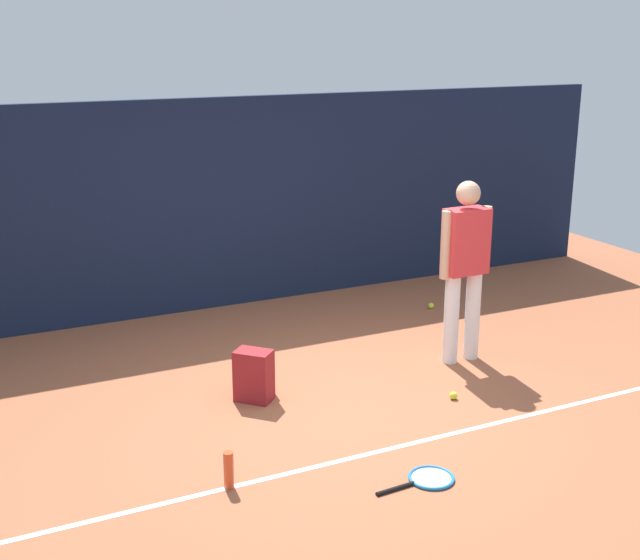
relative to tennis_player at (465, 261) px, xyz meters
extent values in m
plane|color=#9E5638|center=(-1.50, -0.47, -0.97)|extent=(12.00, 12.00, 0.00)
cube|color=#141E38|center=(-1.50, 2.53, 0.19)|extent=(10.00, 0.10, 2.30)
cube|color=white|center=(-1.50, -1.23, -0.96)|extent=(9.00, 0.05, 0.00)
cylinder|color=white|center=(-0.12, 0.00, -0.54)|extent=(0.14, 0.14, 0.85)
cylinder|color=white|center=(0.12, 0.00, -0.54)|extent=(0.14, 0.14, 0.85)
cube|color=red|center=(0.00, 0.00, 0.18)|extent=(0.40, 0.23, 0.60)
sphere|color=#D8A884|center=(0.00, 0.00, 0.62)|extent=(0.22, 0.22, 0.22)
cylinder|color=#D8A884|center=(-0.22, 0.00, 0.17)|extent=(0.09, 0.09, 0.62)
cylinder|color=#D8A884|center=(0.22, 0.00, 0.17)|extent=(0.09, 0.09, 0.62)
cylinder|color=black|center=(-1.74, -1.75, -0.95)|extent=(0.30, 0.05, 0.03)
torus|color=#1E72BF|center=(-1.45, -1.73, -0.95)|extent=(0.34, 0.34, 0.02)
cylinder|color=#B2B2B2|center=(-1.45, -1.73, -0.95)|extent=(0.29, 0.29, 0.00)
cube|color=maroon|center=(-2.07, 0.01, -0.75)|extent=(0.35, 0.35, 0.44)
cube|color=maroon|center=(-1.97, 0.11, -0.83)|extent=(0.21, 0.21, 0.20)
sphere|color=#CCE033|center=(0.58, 1.39, -0.93)|extent=(0.07, 0.07, 0.07)
sphere|color=#CCE033|center=(-0.56, -0.71, -0.93)|extent=(0.07, 0.07, 0.07)
cylinder|color=#D84C26|center=(-2.74, -1.23, -0.83)|extent=(0.07, 0.07, 0.27)
camera|label=1|loc=(-4.38, -6.03, 2.02)|focal=46.98mm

